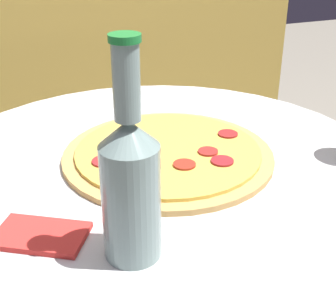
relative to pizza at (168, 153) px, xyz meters
name	(u,v)px	position (x,y,z in m)	size (l,w,h in m)	color
table	(158,258)	(-0.02, -0.01, -0.21)	(0.82, 0.82, 0.75)	silver
fence_panel	(61,40)	(-0.02, 0.90, 0.00)	(1.75, 0.04, 1.53)	gold
pizza	(168,153)	(0.00, 0.00, 0.00)	(0.37, 0.37, 0.02)	tan
beer_bottle	(130,182)	(-0.14, -0.22, 0.09)	(0.07, 0.07, 0.27)	gray
napkin	(41,235)	(-0.24, -0.15, 0.00)	(0.14, 0.12, 0.01)	red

